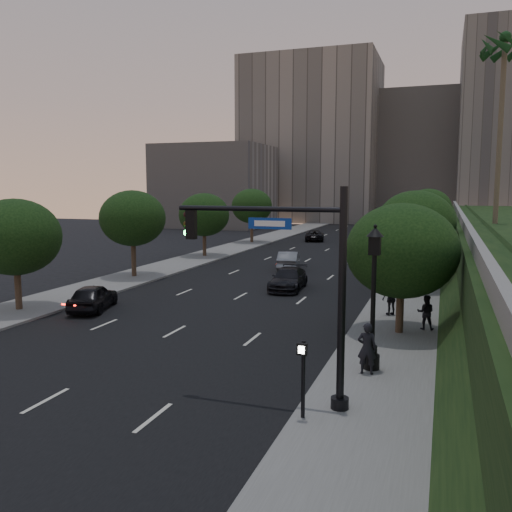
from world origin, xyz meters
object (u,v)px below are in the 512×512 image
at_px(sedan_near_right, 288,279).
at_px(traffic_signal_mast, 307,295).
at_px(sedan_near_left, 93,297).
at_px(pedestrian_a, 367,348).
at_px(pedestrian_c, 391,299).
at_px(street_lamp, 373,304).
at_px(pedestrian_b, 426,312).
at_px(sedan_far_right, 369,256).
at_px(sedan_mid_left, 289,260).
at_px(sedan_far_left, 315,236).

bearing_deg(sedan_near_right, traffic_signal_mast, -76.53).
bearing_deg(sedan_near_left, pedestrian_a, 143.64).
height_order(sedan_near_right, pedestrian_c, pedestrian_c).
relative_size(street_lamp, pedestrian_c, 3.14).
xyz_separation_m(sedan_near_right, pedestrian_b, (9.21, -8.32, 0.25)).
relative_size(sedan_near_left, sedan_near_right, 0.88).
bearing_deg(pedestrian_c, pedestrian_b, 93.13).
xyz_separation_m(sedan_near_left, sedan_far_right, (12.28, 24.64, -0.11)).
relative_size(sedan_far_right, pedestrian_b, 2.26).
bearing_deg(sedan_mid_left, traffic_signal_mast, 95.83).
bearing_deg(sedan_near_right, pedestrian_b, -45.99).
xyz_separation_m(street_lamp, pedestrian_b, (1.72, 6.64, -1.65)).
height_order(street_lamp, pedestrian_c, street_lamp).
distance_m(traffic_signal_mast, pedestrian_b, 11.49).
bearing_deg(pedestrian_b, pedestrian_c, -54.97).
height_order(pedestrian_a, pedestrian_b, pedestrian_a).
xyz_separation_m(traffic_signal_mast, sedan_far_left, (-11.77, 52.08, -2.98)).
bearing_deg(sedan_near_left, sedan_far_left, -110.22).
bearing_deg(street_lamp, sedan_near_right, 116.60).
xyz_separation_m(traffic_signal_mast, sedan_near_right, (-5.94, 19.00, -2.94)).
distance_m(traffic_signal_mast, sedan_mid_left, 29.14).
xyz_separation_m(traffic_signal_mast, pedestrian_c, (1.44, 13.10, -2.63)).
bearing_deg(sedan_near_left, pedestrian_b, 167.84).
xyz_separation_m(sedan_far_left, pedestrian_b, (15.03, -41.40, 0.29)).
relative_size(sedan_mid_left, pedestrian_a, 2.44).
distance_m(sedan_near_right, pedestrian_c, 9.45).
relative_size(sedan_far_left, pedestrian_c, 2.78).
bearing_deg(pedestrian_b, street_lamp, 73.44).
distance_m(traffic_signal_mast, sedan_near_left, 17.72).
distance_m(sedan_mid_left, pedestrian_b, 20.68).
distance_m(sedan_mid_left, sedan_far_right, 8.63).
height_order(sedan_near_left, sedan_far_left, sedan_near_left).
xyz_separation_m(traffic_signal_mast, pedestrian_b, (3.27, 10.68, -2.69)).
bearing_deg(street_lamp, traffic_signal_mast, -110.99).
xyz_separation_m(sedan_near_left, sedan_near_right, (8.80, 9.60, -0.03)).
relative_size(traffic_signal_mast, sedan_far_right, 1.85).
distance_m(sedan_near_left, pedestrian_b, 18.05).
height_order(street_lamp, sedan_mid_left, street_lamp).
relative_size(street_lamp, sedan_far_right, 1.49).
bearing_deg(traffic_signal_mast, sedan_mid_left, 106.82).
xyz_separation_m(sedan_far_right, pedestrian_c, (3.90, -20.93, 0.40)).
bearing_deg(traffic_signal_mast, pedestrian_b, 73.00).
bearing_deg(pedestrian_c, sedan_near_right, -72.62).
relative_size(traffic_signal_mast, pedestrian_b, 4.19).
xyz_separation_m(sedan_near_left, pedestrian_c, (16.18, 3.70, 0.29)).
distance_m(traffic_signal_mast, sedan_far_left, 53.48).
height_order(street_lamp, sedan_far_right, street_lamp).
bearing_deg(pedestrian_b, pedestrian_a, 73.73).
bearing_deg(sedan_near_right, street_lamp, -67.30).
relative_size(sedan_far_left, sedan_near_right, 0.99).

